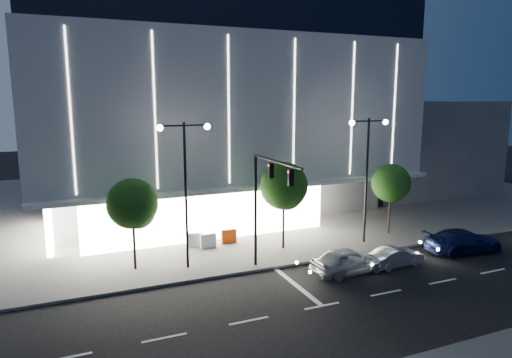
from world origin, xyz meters
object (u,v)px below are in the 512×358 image
object	(u,v)px
car_lead	(348,261)
street_lamp_east	(367,162)
car_third	(463,241)
barrier_d	(195,240)
traffic_mast	(265,192)
street_lamp_west	(185,174)
tree_left	(133,206)
car_second	(396,257)
tree_mid	(284,189)
barrier_c	(229,236)
tree_right	(391,185)
barrier_b	(208,241)

from	to	relation	value
car_lead	street_lamp_east	bearing A→B (deg)	-48.75
car_third	barrier_d	distance (m)	18.36
traffic_mast	barrier_d	xyz separation A→B (m)	(-2.58, 6.23, -4.38)
street_lamp_west	tree_left	distance (m)	3.69
traffic_mast	street_lamp_west	distance (m)	4.89
car_second	tree_mid	bearing A→B (deg)	39.95
tree_mid	car_lead	world-z (taller)	tree_mid
barrier_c	barrier_d	distance (m)	2.47
car_third	barrier_c	world-z (taller)	car_third
tree_left	barrier_c	bearing A→B (deg)	19.44
tree_mid	car_second	size ratio (longest dim) A/B	1.66
tree_left	tree_mid	world-z (taller)	tree_mid
tree_left	car_third	bearing A→B (deg)	-13.93
tree_right	tree_left	bearing A→B (deg)	180.00
traffic_mast	street_lamp_west	world-z (taller)	street_lamp_west
street_lamp_west	barrier_b	xyz separation A→B (m)	(2.24, 3.04, -5.31)
tree_mid	street_lamp_west	bearing A→B (deg)	-171.74
tree_right	barrier_c	bearing A→B (deg)	168.70
street_lamp_east	barrier_d	xyz separation A→B (m)	(-11.58, 3.57, -5.31)
traffic_mast	tree_left	distance (m)	7.95
barrier_b	tree_left	bearing A→B (deg)	-158.97
tree_mid	barrier_c	world-z (taller)	tree_mid
tree_left	barrier_c	distance (m)	8.03
car_second	barrier_b	xyz separation A→B (m)	(-9.90, 7.53, 0.04)
tree_mid	barrier_b	world-z (taller)	tree_mid
street_lamp_east	barrier_b	size ratio (longest dim) A/B	8.18
tree_left	tree_right	bearing A→B (deg)	-0.00
barrier_c	tree_left	bearing A→B (deg)	-160.33
tree_right	tree_mid	bearing A→B (deg)	180.00
street_lamp_west	barrier_c	bearing A→B (deg)	41.50
car_second	barrier_c	xyz separation A→B (m)	(-8.25, 7.93, 0.04)
traffic_mast	barrier_b	bearing A→B (deg)	107.14
street_lamp_west	tree_left	size ratio (longest dim) A/B	1.57
barrier_b	car_lead	bearing A→B (deg)	-49.25
barrier_c	barrier_d	world-z (taller)	same
tree_right	car_lead	world-z (taller)	tree_right
car_second	barrier_d	bearing A→B (deg)	50.14
car_lead	car_third	bearing A→B (deg)	-92.78
tree_mid	barrier_d	bearing A→B (deg)	155.56
street_lamp_west	barrier_d	xyz separation A→B (m)	(1.42, 3.57, -5.31)
street_lamp_east	car_second	distance (m)	7.03
barrier_d	street_lamp_east	bearing A→B (deg)	-5.52
street_lamp_east	barrier_b	world-z (taller)	street_lamp_east
car_third	tree_left	bearing A→B (deg)	81.69
tree_right	car_third	size ratio (longest dim) A/B	1.01
tree_mid	street_lamp_east	bearing A→B (deg)	-9.69
car_lead	tree_left	bearing A→B (deg)	61.44
street_lamp_west	car_lead	xyz separation A→B (m)	(8.64, -4.35, -5.17)
car_lead	car_third	world-z (taller)	car_third
tree_right	barrier_b	size ratio (longest dim) A/B	5.01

